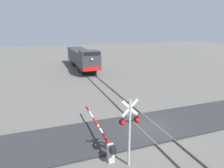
{
  "coord_description": "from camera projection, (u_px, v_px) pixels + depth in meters",
  "views": [
    {
      "loc": [
        -7.38,
        -12.2,
        7.5
      ],
      "look_at": [
        -0.97,
        5.52,
        2.17
      ],
      "focal_mm": 31.87,
      "sensor_mm": 36.0,
      "label": 1
    }
  ],
  "objects": [
    {
      "name": "road_surface",
      "position": [
        148.0,
        127.0,
        15.48
      ],
      "size": [
        36.0,
        4.61,
        0.15
      ],
      "primitive_type": "cube",
      "color": "#2D2D30",
      "rests_on": "ground_plane"
    },
    {
      "name": "rail_track_left",
      "position": [
        140.0,
        128.0,
        15.24
      ],
      "size": [
        0.08,
        80.0,
        0.15
      ],
      "primitive_type": "cube",
      "color": "#59544C",
      "rests_on": "ground_plane"
    },
    {
      "name": "rail_track_right",
      "position": [
        156.0,
        125.0,
        15.71
      ],
      "size": [
        0.08,
        80.0,
        0.15
      ],
      "primitive_type": "cube",
      "color": "#59544C",
      "rests_on": "ground_plane"
    },
    {
      "name": "crossing_gate",
      "position": [
        105.0,
        140.0,
        12.34
      ],
      "size": [
        0.36,
        6.94,
        1.2
      ],
      "color": "silver",
      "rests_on": "ground_plane"
    },
    {
      "name": "ground_plane",
      "position": [
        148.0,
        128.0,
        15.5
      ],
      "size": [
        160.0,
        160.0,
        0.0
      ],
      "primitive_type": "plane",
      "color": "#605E59"
    },
    {
      "name": "locomotive",
      "position": [
        82.0,
        58.0,
        37.44
      ],
      "size": [
        2.97,
        16.24,
        4.04
      ],
      "color": "black",
      "rests_on": "ground_plane"
    },
    {
      "name": "crossing_signal",
      "position": [
        130.0,
        126.0,
        10.61
      ],
      "size": [
        1.18,
        0.33,
        3.96
      ],
      "color": "#ADADB2",
      "rests_on": "ground_plane"
    }
  ]
}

